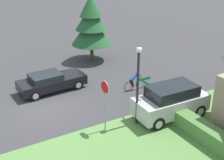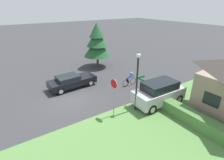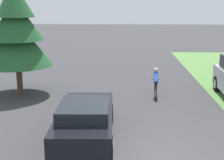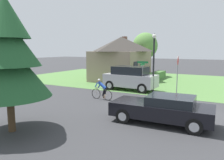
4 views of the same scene
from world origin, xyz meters
name	(u,v)px [view 2 (image 2 of 4)]	position (x,y,z in m)	size (l,w,h in m)	color
ground_plane	(70,99)	(0.00, 0.00, 0.00)	(140.00, 140.00, 0.00)	#38383A
hedge_row	(213,130)	(9.64, 5.94, 0.45)	(9.48, 0.90, 0.91)	#4C7A3D
sedan_left_lane	(72,81)	(-2.12, 1.09, 0.69)	(2.10, 4.76, 1.36)	black
cyclist	(129,79)	(0.73, 6.25, 0.69)	(0.44, 1.70, 1.46)	black
parked_suv_right	(159,93)	(4.93, 5.97, 1.04)	(2.16, 4.53, 2.04)	#B7B7BC
stop_sign	(114,90)	(4.27, 1.88, 2.13)	(0.72, 0.09, 3.02)	gray
street_lamp	(137,75)	(4.53, 3.80, 2.99)	(0.33, 0.33, 4.72)	black
street_name_sign	(140,85)	(4.09, 4.55, 1.79)	(0.90, 0.90, 2.56)	gray
conifer_tall_near	(97,42)	(-6.28, 6.44, 3.31)	(3.47, 3.47, 5.71)	#4C3823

